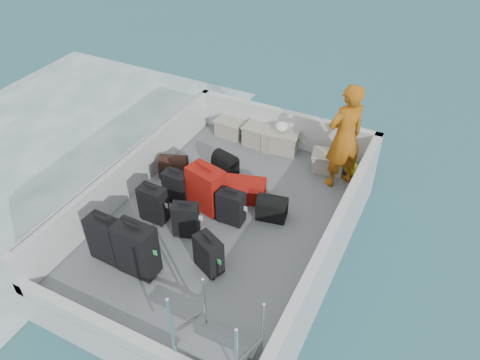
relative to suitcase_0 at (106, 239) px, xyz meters
The scene contains 24 objects.
ground 2.05m from the suitcase_0, 52.81° to the left, with size 160.00×160.00×0.00m, color #1C5363.
wake_foam 4.10m from the suitcase_0, 158.94° to the left, with size 10.00×10.00×0.00m, color white.
ferry_hull 1.92m from the suitcase_0, 52.81° to the left, with size 3.60×5.00×0.60m, color silver.
deck 1.83m from the suitcase_0, 52.81° to the left, with size 3.30×4.70×0.02m, color slate.
deck_fittings 1.81m from the suitcase_0, 37.78° to the left, with size 3.60×5.00×0.90m.
suitcase_0 is the anchor object (origin of this frame).
suitcase_1 0.96m from the suitcase_0, 83.02° to the left, with size 0.42×0.24×0.63m, color black.
suitcase_2 1.50m from the suitcase_0, 82.89° to the left, with size 0.40×0.24×0.57m, color black.
suitcase_3 0.54m from the suitcase_0, ahead, with size 0.54×0.32×0.82m, color black.
suitcase_4 1.17m from the suitcase_0, 51.18° to the left, with size 0.38×0.23×0.57m, color black.
suitcase_5 1.71m from the suitcase_0, 65.64° to the left, with size 0.56×0.34×0.78m, color maroon.
suitcase_6 1.45m from the suitcase_0, 18.58° to the left, with size 0.41×0.24×0.57m, color black.
suitcase_7 1.89m from the suitcase_0, 50.32° to the left, with size 0.41×0.23×0.58m, color black.
suitcase_8 2.37m from the suitcase_0, 62.00° to the left, with size 0.46×0.70×0.28m, color maroon.
duffel_0 2.07m from the suitcase_0, 96.55° to the left, with size 0.47×0.30×0.32m, color black, non-canonical shape.
duffel_1 2.58m from the suitcase_0, 78.20° to the left, with size 0.41×0.30×0.32m, color black, non-canonical shape.
duffel_2 2.52m from the suitcase_0, 46.71° to the left, with size 0.46×0.30×0.32m, color black, non-canonical shape.
crate_0 3.64m from the suitcase_0, 89.32° to the left, with size 0.52×0.36×0.31m, color #A7A491.
crate_1 3.68m from the suitcase_0, 78.68° to the left, with size 0.62×0.43×0.37m, color #A7A491.
crate_2 3.80m from the suitcase_0, 72.95° to the left, with size 0.64×0.44×0.38m, color #A7A491.
crate_3 4.02m from the suitcase_0, 58.29° to the left, with size 0.53×0.37×0.32m, color #A7A491.
yellow_bag 4.32m from the suitcase_0, 54.00° to the left, with size 0.28×0.26×0.22m, color #CECC16.
white_bag 3.80m from the suitcase_0, 72.95° to the left, with size 0.24×0.24×0.18m, color white.
passenger 3.99m from the suitcase_0, 52.87° to the left, with size 0.69×0.44×1.86m, color orange.
Camera 1 is at (2.64, -4.68, 5.67)m, focal length 35.00 mm.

